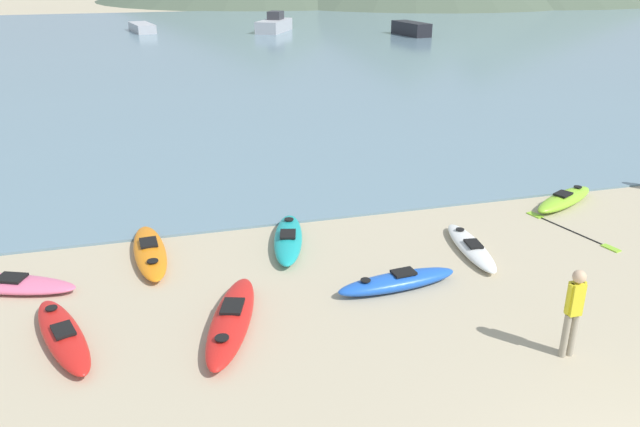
% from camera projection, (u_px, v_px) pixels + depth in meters
% --- Properties ---
extents(bay_water, '(160.00, 70.00, 0.06)m').
position_uv_depth(bay_water, '(218.00, 47.00, 47.81)').
color(bay_water, slate).
rests_on(bay_water, ground_plane).
extents(kayak_on_sand_0, '(1.47, 2.86, 0.37)m').
position_uv_depth(kayak_on_sand_0, '(63.00, 335.00, 11.04)').
color(kayak_on_sand_0, red).
rests_on(kayak_on_sand_0, ground_plane).
extents(kayak_on_sand_1, '(2.70, 0.84, 0.38)m').
position_uv_depth(kayak_on_sand_1, '(397.00, 281.00, 12.87)').
color(kayak_on_sand_1, blue).
rests_on(kayak_on_sand_1, ground_plane).
extents(kayak_on_sand_3, '(1.35, 2.90, 0.39)m').
position_uv_depth(kayak_on_sand_3, '(288.00, 239.00, 14.80)').
color(kayak_on_sand_3, teal).
rests_on(kayak_on_sand_3, ground_plane).
extents(kayak_on_sand_4, '(0.89, 3.02, 0.35)m').
position_uv_depth(kayak_on_sand_4, '(150.00, 252.00, 14.20)').
color(kayak_on_sand_4, orange).
rests_on(kayak_on_sand_4, ground_plane).
extents(kayak_on_sand_5, '(0.89, 2.69, 0.30)m').
position_uv_depth(kayak_on_sand_5, '(471.00, 247.00, 14.49)').
color(kayak_on_sand_5, white).
rests_on(kayak_on_sand_5, ground_plane).
extents(kayak_on_sand_6, '(3.10, 1.87, 0.31)m').
position_uv_depth(kayak_on_sand_6, '(6.00, 284.00, 12.84)').
color(kayak_on_sand_6, '#E5668C').
rests_on(kayak_on_sand_6, ground_plane).
extents(kayak_on_sand_7, '(2.68, 1.82, 0.39)m').
position_uv_depth(kayak_on_sand_7, '(564.00, 199.00, 17.22)').
color(kayak_on_sand_7, '#8CCC2D').
rests_on(kayak_on_sand_7, ground_plane).
extents(kayak_on_sand_8, '(1.65, 3.20, 0.40)m').
position_uv_depth(kayak_on_sand_8, '(231.00, 320.00, 11.48)').
color(kayak_on_sand_8, red).
rests_on(kayak_on_sand_8, ground_plane).
extents(person_near_foreground, '(0.33, 0.22, 1.64)m').
position_uv_depth(person_near_foreground, '(574.00, 308.00, 10.40)').
color(person_near_foreground, gray).
rests_on(person_near_foreground, ground_plane).
extents(moored_boat_1, '(2.09, 4.56, 1.12)m').
position_uv_depth(moored_boat_1, '(411.00, 29.00, 54.39)').
color(moored_boat_1, black).
rests_on(moored_boat_1, bay_water).
extents(moored_boat_2, '(4.24, 5.42, 1.77)m').
position_uv_depth(moored_boat_2, '(274.00, 25.00, 57.03)').
color(moored_boat_2, '#B2B2B7').
rests_on(moored_boat_2, bay_water).
extents(moored_boat_3, '(2.44, 4.93, 0.75)m').
position_uv_depth(moored_boat_3, '(142.00, 28.00, 56.98)').
color(moored_boat_3, '#B2B2B7').
rests_on(moored_boat_3, bay_water).
extents(loose_paddle, '(0.83, 2.74, 0.03)m').
position_uv_depth(loose_paddle, '(571.00, 231.00, 15.63)').
color(loose_paddle, black).
rests_on(loose_paddle, ground_plane).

